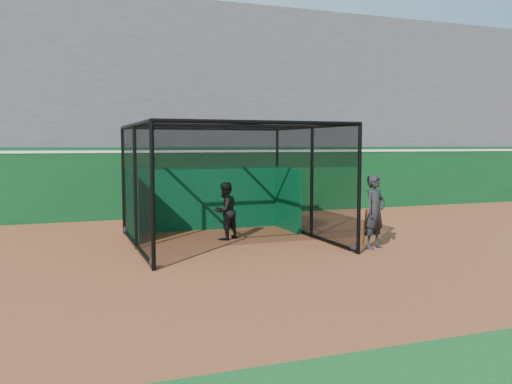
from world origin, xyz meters
name	(u,v)px	position (x,y,z in m)	size (l,w,h in m)	color
ground	(281,264)	(0.00, 0.00, 0.00)	(120.00, 120.00, 0.00)	brown
outfield_wall	(189,181)	(0.00, 8.50, 1.29)	(50.00, 0.50, 2.50)	#0A3B17
grandstand	(168,100)	(0.00, 12.27, 4.48)	(50.00, 7.85, 8.95)	#4C4C4F
batting_cage	(229,185)	(-0.30, 2.82, 1.53)	(4.92, 5.10, 3.07)	black
batter	(225,211)	(-0.25, 3.32, 0.79)	(0.76, 0.60, 1.57)	black
on_deck_player	(375,212)	(2.88, 0.80, 0.92)	(0.79, 0.66, 1.84)	black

